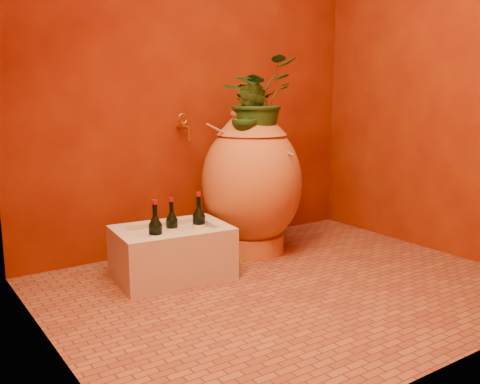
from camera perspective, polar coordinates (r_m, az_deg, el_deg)
floor at (r=2.97m, az=5.20°, el=-10.07°), size 2.50×2.50×0.00m
wall_back at (r=3.60m, az=-4.90°, el=13.89°), size 2.50×0.02×2.50m
wall_left at (r=2.20m, az=-21.14°, el=15.07°), size 0.02×2.00×2.50m
wall_right at (r=3.71m, az=21.08°, el=13.14°), size 0.02×2.00×2.50m
amphora at (r=3.47m, az=1.26°, el=1.03°), size 0.83×0.83×0.93m
stone_basin at (r=3.09m, az=-7.24°, el=-6.49°), size 0.67×0.49×0.30m
wine_bottle_a at (r=2.95m, az=-8.99°, el=-4.70°), size 0.08×0.08×0.32m
wine_bottle_b at (r=3.13m, az=-4.40°, el=-3.65°), size 0.08×0.08×0.32m
wine_bottle_c at (r=3.10m, az=-7.26°, el=-4.01°), size 0.07×0.07×0.29m
wall_tap at (r=3.47m, az=-5.98°, el=7.07°), size 0.07×0.15×0.17m
plant_main at (r=3.42m, az=1.85°, el=9.91°), size 0.56×0.51×0.53m
plant_side at (r=3.30m, az=0.94°, el=8.22°), size 0.26×0.27×0.39m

